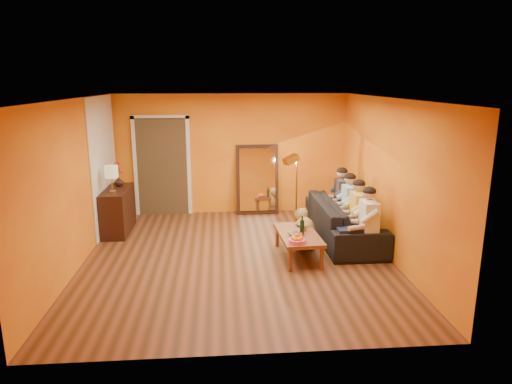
{
  "coord_description": "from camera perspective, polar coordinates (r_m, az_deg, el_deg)",
  "views": [
    {
      "loc": [
        -0.26,
        -7.09,
        2.87
      ],
      "look_at": [
        0.35,
        0.5,
        1.0
      ],
      "focal_mm": 32.0,
      "sensor_mm": 36.0,
      "label": 1
    }
  ],
  "objects": [
    {
      "name": "door_jamb_left",
      "position": [
        10.13,
        -14.83,
        2.99
      ],
      "size": [
        0.08,
        0.06,
        2.2
      ],
      "primitive_type": "cube",
      "color": "white",
      "rests_on": "wall_back"
    },
    {
      "name": "sideboard",
      "position": [
        9.2,
        -16.86,
        -2.23
      ],
      "size": [
        0.44,
        1.18,
        0.85
      ],
      "primitive_type": "cube",
      "color": "black",
      "rests_on": "floor"
    },
    {
      "name": "dog",
      "position": [
        8.06,
        6.08,
        -4.5
      ],
      "size": [
        0.52,
        0.67,
        0.7
      ],
      "primitive_type": null,
      "rotation": [
        0.0,
        0.0,
        -0.24
      ],
      "color": "#9A7545",
      "rests_on": "floor"
    },
    {
      "name": "laptop",
      "position": [
        7.92,
        6.16,
        -4.21
      ],
      "size": [
        0.32,
        0.25,
        0.02
      ],
      "primitive_type": "imported",
      "rotation": [
        0.0,
        0.0,
        0.21
      ],
      "color": "black",
      "rests_on": "coffee_table"
    },
    {
      "name": "fruit_bowl",
      "position": [
        7.11,
        5.14,
        -5.74
      ],
      "size": [
        0.26,
        0.26,
        0.16
      ],
      "primitive_type": null,
      "color": "#E8527F",
      "rests_on": "coffee_table"
    },
    {
      "name": "door_jamb_right",
      "position": [
        9.99,
        -8.38,
        3.15
      ],
      "size": [
        0.08,
        0.06,
        2.2
      ],
      "primitive_type": "cube",
      "color": "white",
      "rests_on": "wall_back"
    },
    {
      "name": "door_header",
      "position": [
        9.91,
        -11.93,
        9.16
      ],
      "size": [
        1.22,
        0.06,
        0.08
      ],
      "primitive_type": "cube",
      "color": "white",
      "rests_on": "wall_back"
    },
    {
      "name": "coffee_table",
      "position": [
        7.64,
        5.27,
        -6.64
      ],
      "size": [
        0.69,
        1.25,
        0.42
      ],
      "primitive_type": null,
      "rotation": [
        0.0,
        0.0,
        0.05
      ],
      "color": "brown",
      "rests_on": "floor"
    },
    {
      "name": "person_far_left",
      "position": [
        7.64,
        13.9,
        -3.84
      ],
      "size": [
        0.7,
        0.44,
        1.22
      ],
      "primitive_type": null,
      "color": "beige",
      "rests_on": "sofa"
    },
    {
      "name": "wine_bottle",
      "position": [
        7.48,
        5.78,
        -4.14
      ],
      "size": [
        0.07,
        0.07,
        0.31
      ],
      "primitive_type": "cylinder",
      "color": "black",
      "rests_on": "coffee_table"
    },
    {
      "name": "tumbler",
      "position": [
        7.69,
        6.05,
        -4.5
      ],
      "size": [
        0.13,
        0.13,
        0.09
      ],
      "primitive_type": "imported",
      "rotation": [
        0.0,
        0.0,
        0.33
      ],
      "color": "#B27F3F",
      "rests_on": "coffee_table"
    },
    {
      "name": "doorway_recess",
      "position": [
        10.16,
        -11.55,
        3.2
      ],
      "size": [
        1.06,
        0.3,
        2.1
      ],
      "primitive_type": "cube",
      "color": "#3F2D19",
      "rests_on": "floor"
    },
    {
      "name": "white_accent",
      "position": [
        9.25,
        -18.47,
        3.31
      ],
      "size": [
        0.02,
        1.9,
        2.58
      ],
      "primitive_type": "cube",
      "color": "white",
      "rests_on": "wall_left"
    },
    {
      "name": "book_upper",
      "position": [
        7.33,
        4.2,
        -5.35
      ],
      "size": [
        0.21,
        0.25,
        0.02
      ],
      "primitive_type": "imported",
      "rotation": [
        0.0,
        0.0,
        0.19
      ],
      "color": "black",
      "rests_on": "book_mid"
    },
    {
      "name": "mirror_frame",
      "position": [
        9.98,
        0.16,
        1.59
      ],
      "size": [
        0.92,
        0.27,
        1.51
      ],
      "primitive_type": "cube",
      "rotation": [
        -0.14,
        0.0,
        0.0
      ],
      "color": "black",
      "rests_on": "floor"
    },
    {
      "name": "mirror_glass",
      "position": [
        9.94,
        0.18,
        1.55
      ],
      "size": [
        0.78,
        0.21,
        1.35
      ],
      "primitive_type": "cube",
      "rotation": [
        -0.14,
        0.0,
        0.0
      ],
      "color": "white",
      "rests_on": "mirror_frame"
    },
    {
      "name": "floor_lamp",
      "position": [
        9.03,
        5.07,
        -0.04
      ],
      "size": [
        0.37,
        0.34,
        1.44
      ],
      "primitive_type": null,
      "rotation": [
        0.0,
        0.0,
        0.41
      ],
      "color": "#B38D34",
      "rests_on": "floor"
    },
    {
      "name": "book_lower",
      "position": [
        7.35,
        4.19,
        -5.63
      ],
      "size": [
        0.19,
        0.24,
        0.02
      ],
      "primitive_type": "imported",
      "rotation": [
        0.0,
        0.0,
        -0.14
      ],
      "color": "black",
      "rests_on": "coffee_table"
    },
    {
      "name": "vase",
      "position": [
        9.31,
        -16.77,
        1.27
      ],
      "size": [
        0.18,
        0.18,
        0.19
      ],
      "primitive_type": "imported",
      "color": "black",
      "rests_on": "sideboard"
    },
    {
      "name": "room_shell",
      "position": [
        7.63,
        -2.54,
        1.9
      ],
      "size": [
        5.0,
        5.5,
        2.6
      ],
      "color": "brown",
      "rests_on": "ground"
    },
    {
      "name": "person_mid_left",
      "position": [
        8.14,
        12.7,
        -2.68
      ],
      "size": [
        0.7,
        0.44,
        1.22
      ],
      "primitive_type": null,
      "color": "gold",
      "rests_on": "sofa"
    },
    {
      "name": "book_mid",
      "position": [
        7.36,
        4.25,
        -5.45
      ],
      "size": [
        0.25,
        0.3,
        0.02
      ],
      "primitive_type": "imported",
      "rotation": [
        0.0,
        0.0,
        -0.18
      ],
      "color": "red",
      "rests_on": "book_lower"
    },
    {
      "name": "person_mid_right",
      "position": [
        8.64,
        11.64,
        -1.66
      ],
      "size": [
        0.7,
        0.44,
        1.22
      ],
      "primitive_type": null,
      "color": "#88B4D3",
      "rests_on": "sofa"
    },
    {
      "name": "sofa",
      "position": [
        8.58,
        10.9,
        -3.46
      ],
      "size": [
        2.48,
        0.97,
        0.72
      ],
      "primitive_type": "imported",
      "rotation": [
        0.0,
        0.0,
        1.57
      ],
      "color": "black",
      "rests_on": "floor"
    },
    {
      "name": "flowers",
      "position": [
        9.26,
        -16.89,
        2.96
      ],
      "size": [
        0.17,
        0.17,
        0.51
      ],
      "primitive_type": null,
      "color": "red",
      "rests_on": "vase"
    },
    {
      "name": "person_far_right",
      "position": [
        9.15,
        10.69,
        -0.75
      ],
      "size": [
        0.7,
        0.44,
        1.22
      ],
      "primitive_type": null,
      "color": "#2F2E33",
      "rests_on": "sofa"
    },
    {
      "name": "table_lamp",
      "position": [
        8.75,
        -17.57,
        1.51
      ],
      "size": [
        0.24,
        0.24,
        0.51
      ],
      "primitive_type": null,
      "color": "beige",
      "rests_on": "sideboard"
    }
  ]
}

